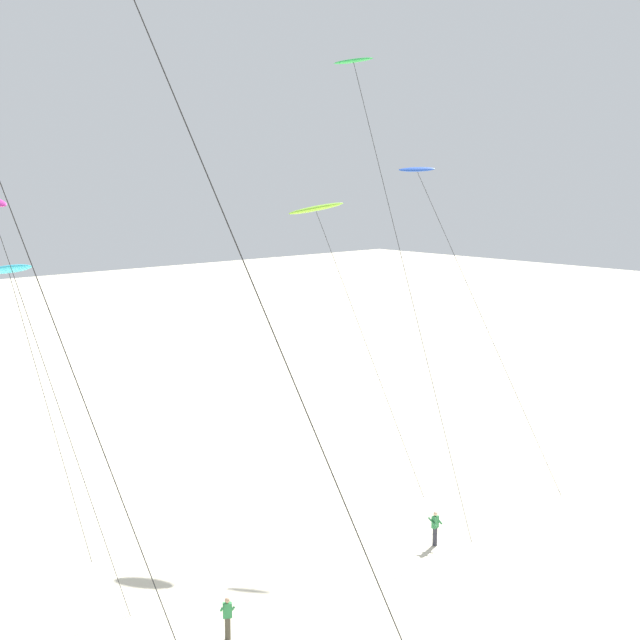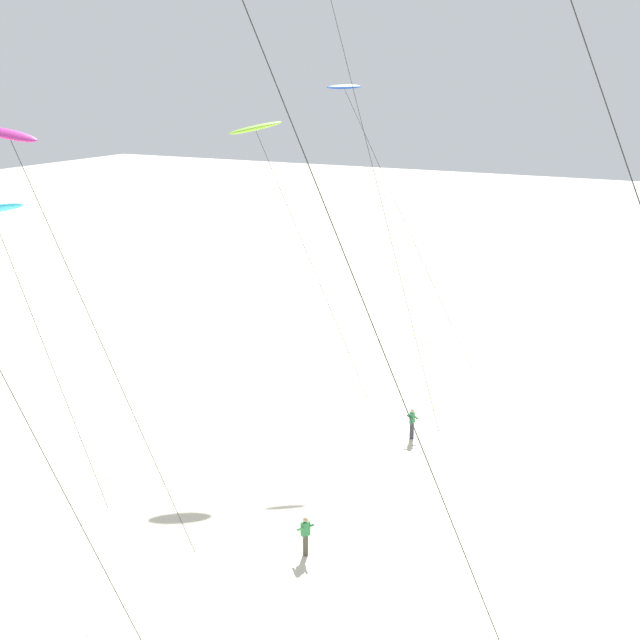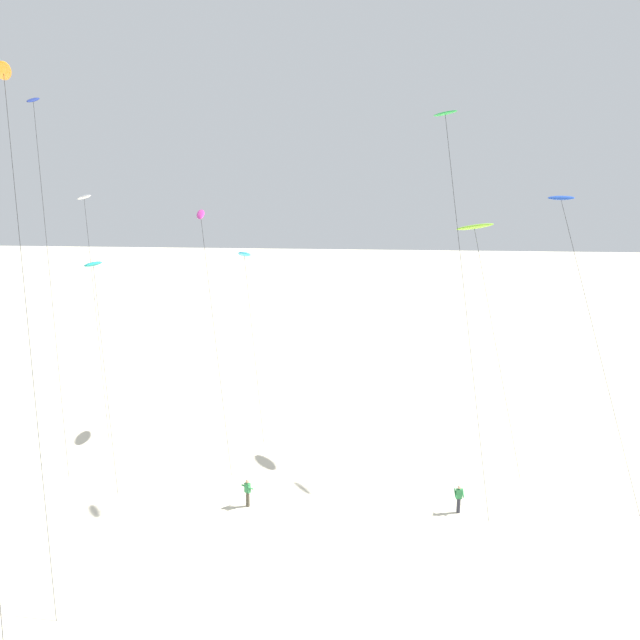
# 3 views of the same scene
# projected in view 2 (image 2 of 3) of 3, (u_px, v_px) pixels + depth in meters

# --- Properties ---
(ground_plane) EXTENTS (260.00, 260.00, 0.00)m
(ground_plane) POSITION_uv_depth(u_px,v_px,m) (595.00, 605.00, 30.00)
(ground_plane) COLOR beige
(kite_green) EXTENTS (3.62, 6.20, 22.59)m
(kite_green) POSITION_uv_depth(u_px,v_px,m) (332.00, 1.00, 38.48)
(kite_green) COLOR green
(kite_green) RESTS_ON ground
(kite_magenta) EXTENTS (3.22, 6.11, 16.69)m
(kite_magenta) POSITION_uv_depth(u_px,v_px,m) (13.00, 143.00, 28.73)
(kite_magenta) COLOR #D8339E
(kite_magenta) RESTS_ON ground
(kite_blue) EXTENTS (4.75, 8.35, 17.75)m
(kite_blue) POSITION_uv_depth(u_px,v_px,m) (349.00, 98.00, 47.22)
(kite_blue) COLOR blue
(kite_blue) RESTS_ON ground
(kite_lime) EXTENTS (4.31, 6.89, 15.92)m
(kite_lime) POSITION_uv_depth(u_px,v_px,m) (256.00, 130.00, 44.94)
(kite_lime) COLOR #8CD833
(kite_lime) RESTS_ON ground
(kite_flyer_nearest) EXTENTS (0.56, 0.53, 1.67)m
(kite_flyer_nearest) POSITION_uv_depth(u_px,v_px,m) (412.00, 423.00, 43.41)
(kite_flyer_nearest) COLOR #33333D
(kite_flyer_nearest) RESTS_ON ground
(kite_flyer_middle) EXTENTS (0.71, 0.70, 1.67)m
(kite_flyer_middle) POSITION_uv_depth(u_px,v_px,m) (305.00, 535.00, 32.86)
(kite_flyer_middle) COLOR #4C4738
(kite_flyer_middle) RESTS_ON ground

